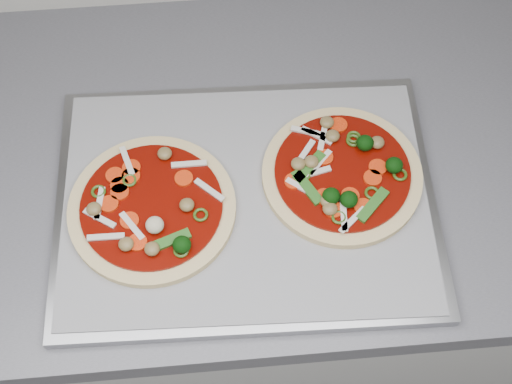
{
  "coord_description": "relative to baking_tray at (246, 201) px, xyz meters",
  "views": [
    {
      "loc": [
        -0.7,
        0.75,
        1.76
      ],
      "look_at": [
        -0.66,
        1.22,
        0.93
      ],
      "focal_mm": 50.0,
      "sensor_mm": 36.0,
      "label": 1
    }
  ],
  "objects": [
    {
      "name": "pizza_left",
      "position": [
        -0.13,
        -0.01,
        0.02
      ],
      "size": [
        0.29,
        0.29,
        0.04
      ],
      "rotation": [
        0.0,
        0.0,
        -0.38
      ],
      "color": "beige",
      "rests_on": "parchment"
    },
    {
      "name": "pizza_right",
      "position": [
        0.13,
        0.02,
        0.02
      ],
      "size": [
        0.25,
        0.25,
        0.04
      ],
      "rotation": [
        0.0,
        0.0,
        0.18
      ],
      "color": "beige",
      "rests_on": "parchment"
    },
    {
      "name": "baking_tray",
      "position": [
        0.0,
        0.0,
        0.0
      ],
      "size": [
        0.52,
        0.39,
        0.02
      ],
      "primitive_type": "cube",
      "rotation": [
        0.0,
        0.0,
        -0.03
      ],
      "color": "gray",
      "rests_on": "countertop"
    },
    {
      "name": "parchment",
      "position": [
        0.0,
        0.0,
        0.01
      ],
      "size": [
        0.5,
        0.38,
        0.0
      ],
      "primitive_type": "cube",
      "rotation": [
        0.0,
        0.0,
        -0.04
      ],
      "color": "gray",
      "rests_on": "baking_tray"
    }
  ]
}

